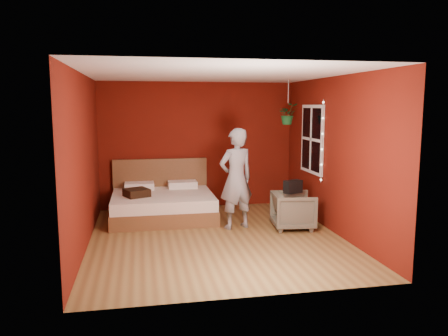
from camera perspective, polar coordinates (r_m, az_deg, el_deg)
floor at (r=7.16m, az=-1.02°, el=-9.08°), size 4.50×4.50×0.00m
room_walls at (r=6.85m, az=-1.05°, el=4.46°), size 4.04×4.54×2.62m
window at (r=8.27m, az=11.41°, el=3.70°), size 0.05×0.97×1.27m
fairy_lights at (r=7.78m, az=12.70°, el=3.39°), size 0.04×0.04×1.45m
bed at (r=8.43m, az=-8.02°, el=-4.59°), size 1.90×1.61×1.04m
person at (r=7.51m, az=1.59°, el=-1.41°), size 0.73×0.58×1.74m
armchair at (r=7.69m, az=9.04°, el=-5.50°), size 0.77×0.76×0.64m
handbag at (r=7.55m, az=8.99°, el=-2.42°), size 0.34×0.25×0.22m
throw_pillow at (r=8.13m, az=-11.34°, el=-3.17°), size 0.52×0.52×0.14m
hanging_plant at (r=8.41m, az=8.34°, el=6.99°), size 0.37×0.32×0.84m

